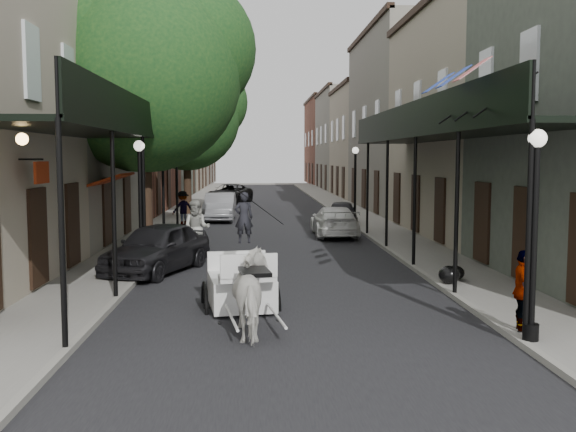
{
  "coord_description": "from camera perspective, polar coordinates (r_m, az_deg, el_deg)",
  "views": [
    {
      "loc": [
        -0.76,
        -12.85,
        3.35
      ],
      "look_at": [
        0.22,
        6.13,
        1.6
      ],
      "focal_mm": 40.0,
      "sensor_mm": 36.0,
      "label": 1
    }
  ],
  "objects": [
    {
      "name": "ground",
      "position": [
        13.3,
        0.41,
        -9.33
      ],
      "size": [
        140.0,
        140.0,
        0.0
      ],
      "primitive_type": "plane",
      "color": "gray",
      "rests_on": "ground"
    },
    {
      "name": "road",
      "position": [
        33.03,
        -1.63,
        -0.55
      ],
      "size": [
        8.0,
        90.0,
        0.01
      ],
      "primitive_type": "cube",
      "color": "black",
      "rests_on": "ground"
    },
    {
      "name": "sidewalk_left",
      "position": [
        33.28,
        -10.27,
        -0.49
      ],
      "size": [
        2.2,
        90.0,
        0.12
      ],
      "primitive_type": "cube",
      "color": "gray",
      "rests_on": "ground"
    },
    {
      "name": "sidewalk_right",
      "position": [
        33.51,
        6.94,
        -0.41
      ],
      "size": [
        2.2,
        90.0,
        0.12
      ],
      "primitive_type": "cube",
      "color": "gray",
      "rests_on": "ground"
    },
    {
      "name": "building_row_left",
      "position": [
        43.6,
        -13.45,
        7.62
      ],
      "size": [
        5.0,
        80.0,
        10.5
      ],
      "primitive_type": "cube",
      "color": "#A29582",
      "rests_on": "ground"
    },
    {
      "name": "building_row_right",
      "position": [
        43.9,
        9.43,
        7.67
      ],
      "size": [
        5.0,
        80.0,
        10.5
      ],
      "primitive_type": "cube",
      "color": "gray",
      "rests_on": "ground"
    },
    {
      "name": "gallery_left",
      "position": [
        20.24,
        -14.56,
        7.08
      ],
      "size": [
        2.2,
        18.05,
        4.88
      ],
      "color": "black",
      "rests_on": "sidewalk_left"
    },
    {
      "name": "gallery_right",
      "position": [
        20.6,
        12.76,
        7.09
      ],
      "size": [
        2.2,
        18.05,
        4.88
      ],
      "color": "black",
      "rests_on": "sidewalk_right"
    },
    {
      "name": "tree_near",
      "position": [
        23.49,
        -11.65,
        12.83
      ],
      "size": [
        7.31,
        6.8,
        9.63
      ],
      "color": "#382619",
      "rests_on": "sidewalk_left"
    },
    {
      "name": "tree_far",
      "position": [
        37.27,
        -8.43,
        9.03
      ],
      "size": [
        6.45,
        6.0,
        8.61
      ],
      "color": "#382619",
      "rests_on": "sidewalk_left"
    },
    {
      "name": "lamppost_right_near",
      "position": [
        11.96,
        21.04,
        -1.33
      ],
      "size": [
        0.32,
        0.32,
        3.71
      ],
      "color": "black",
      "rests_on": "sidewalk_right"
    },
    {
      "name": "lamppost_left",
      "position": [
        19.18,
        -12.99,
        1.24
      ],
      "size": [
        0.32,
        0.32,
        3.71
      ],
      "color": "black",
      "rests_on": "sidewalk_left"
    },
    {
      "name": "lamppost_right_far",
      "position": [
        31.25,
        5.99,
        2.85
      ],
      "size": [
        0.32,
        0.32,
        3.71
      ],
      "color": "black",
      "rests_on": "sidewalk_right"
    },
    {
      "name": "horse",
      "position": [
        12.12,
        -2.91,
        -6.93
      ],
      "size": [
        1.12,
        1.98,
        1.58
      ],
      "primitive_type": "imported",
      "rotation": [
        0.0,
        0.0,
        3.29
      ],
      "color": "silver",
      "rests_on": "ground"
    },
    {
      "name": "carriage",
      "position": [
        14.48,
        -4.39,
        -3.98
      ],
      "size": [
        1.83,
        2.5,
        2.65
      ],
      "rotation": [
        0.0,
        0.0,
        0.15
      ],
      "color": "black",
      "rests_on": "ground"
    },
    {
      "name": "pedestrian_walking",
      "position": [
        21.89,
        -8.12,
        -1.08
      ],
      "size": [
        1.02,
        0.85,
        1.9
      ],
      "primitive_type": "imported",
      "rotation": [
        0.0,
        0.0,
        -0.14
      ],
      "color": "#B1B1A7",
      "rests_on": "ground"
    },
    {
      "name": "pedestrian_sidewalk_left",
      "position": [
        30.98,
        -9.34,
        0.71
      ],
      "size": [
        1.2,
        1.08,
        1.62
      ],
      "primitive_type": "imported",
      "rotation": [
        0.0,
        0.0,
        3.73
      ],
      "color": "gray",
      "rests_on": "sidewalk_left"
    },
    {
      "name": "pedestrian_sidewalk_right",
      "position": [
        12.73,
        20.16,
        -6.26
      ],
      "size": [
        0.59,
        0.96,
        1.52
      ],
      "primitive_type": "imported",
      "rotation": [
        0.0,
        0.0,
        1.3
      ],
      "color": "gray",
      "rests_on": "sidewalk_right"
    },
    {
      "name": "car_left_near",
      "position": [
        18.98,
        -11.56,
        -2.77
      ],
      "size": [
        3.12,
        4.63,
        1.46
      ],
      "primitive_type": "imported",
      "rotation": [
        0.0,
        0.0,
        -0.36
      ],
      "color": "black",
      "rests_on": "ground"
    },
    {
      "name": "car_left_mid",
      "position": [
        33.95,
        -6.07,
        0.8
      ],
      "size": [
        1.59,
        4.43,
        1.45
      ],
      "primitive_type": "imported",
      "rotation": [
        0.0,
        0.0,
        -0.01
      ],
      "color": "gray",
      "rests_on": "ground"
    },
    {
      "name": "car_left_far",
      "position": [
        46.74,
        -5.22,
        1.99
      ],
      "size": [
        3.62,
        5.47,
        1.4
      ],
      "primitive_type": "imported",
      "rotation": [
        0.0,
        0.0,
        -0.28
      ],
      "color": "black",
      "rests_on": "ground"
    },
    {
      "name": "car_right_near",
      "position": [
        27.19,
        4.15,
        -0.48
      ],
      "size": [
        1.82,
        4.4,
        1.27
      ],
      "primitive_type": "imported",
      "rotation": [
        0.0,
        0.0,
        3.13
      ],
      "color": "white",
      "rests_on": "ground"
    },
    {
      "name": "car_right_far",
      "position": [
        32.26,
        4.81,
        0.36
      ],
      "size": [
        1.8,
        3.66,
        1.2
      ],
      "primitive_type": "imported",
      "rotation": [
        0.0,
        0.0,
        3.03
      ],
      "color": "black",
      "rests_on": "ground"
    },
    {
      "name": "trash_bags",
      "position": [
        17.17,
        14.34,
        -5.02
      ],
      "size": [
        0.81,
        0.96,
        0.46
      ],
      "color": "black",
      "rests_on": "sidewalk_right"
    }
  ]
}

